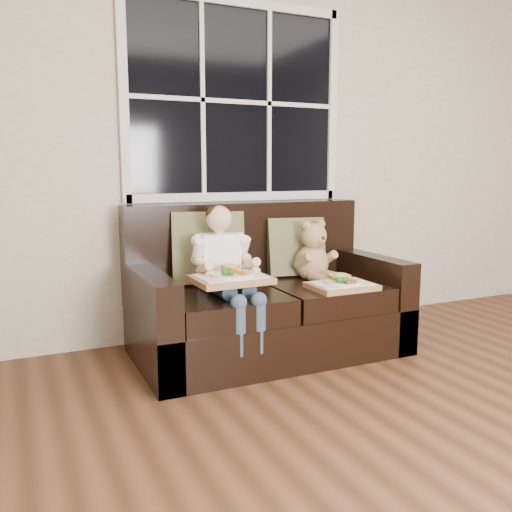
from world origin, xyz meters
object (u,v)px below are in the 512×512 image
teddy_bear (313,255)px  tray_left (231,277)px  loveseat (264,304)px  child (225,263)px  tray_right (342,284)px

teddy_bear → tray_left: teddy_bear is taller
loveseat → teddy_bear: size_ratio=4.07×
loveseat → teddy_bear: (0.36, -0.01, 0.31)m
child → teddy_bear: child is taller
tray_left → tray_right: tray_left is taller
tray_left → tray_right: 0.73m
child → tray_right: 0.74m
loveseat → child: child is taller
loveseat → child: bearing=-160.2°
teddy_bear → tray_right: (0.00, -0.35, -0.14)m
loveseat → child: size_ratio=2.13×
loveseat → tray_left: (-0.36, -0.31, 0.27)m
child → tray_left: 0.20m
teddy_bear → tray_right: bearing=-97.5°
loveseat → tray_right: bearing=-43.7°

